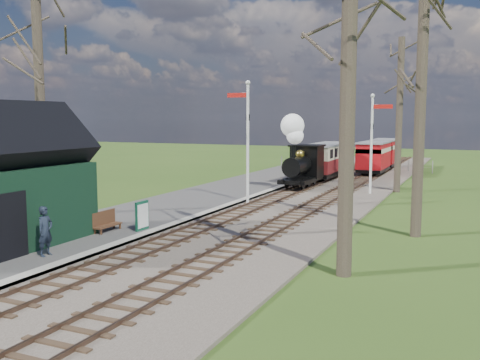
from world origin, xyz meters
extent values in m
ellipsoid|color=#385B23|center=(-25.00, 60.00, -14.76)|extent=(57.60, 36.00, 16.20)
ellipsoid|color=#385B23|center=(10.00, 65.00, -18.04)|extent=(70.40, 44.00, 19.80)
ellipsoid|color=#385B23|center=(-8.00, 70.00, -16.40)|extent=(64.00, 40.00, 18.00)
cube|color=brown|center=(1.30, 22.00, 0.05)|extent=(8.00, 60.00, 0.10)
cube|color=brown|center=(-0.50, 22.00, 0.14)|extent=(0.07, 60.00, 0.12)
cube|color=brown|center=(0.50, 22.00, 0.14)|extent=(0.07, 60.00, 0.12)
cube|color=#38281C|center=(0.00, 22.00, 0.10)|extent=(1.60, 60.00, 0.09)
cube|color=brown|center=(2.10, 22.00, 0.14)|extent=(0.07, 60.00, 0.12)
cube|color=brown|center=(3.10, 22.00, 0.14)|extent=(0.07, 60.00, 0.12)
cube|color=#38281C|center=(2.60, 22.00, 0.10)|extent=(1.60, 60.00, 0.09)
cube|color=#474442|center=(-3.50, 14.00, 0.10)|extent=(5.00, 44.00, 0.20)
cube|color=#B2AD9E|center=(-1.20, 14.00, 0.10)|extent=(0.40, 44.00, 0.21)
cube|color=black|center=(-4.30, 4.00, 1.50)|extent=(3.00, 6.00, 2.60)
cube|color=black|center=(-2.78, 3.00, 1.20)|extent=(0.06, 1.20, 2.00)
cylinder|color=silver|center=(-0.70, 16.00, 3.00)|extent=(0.14, 0.14, 6.00)
sphere|color=silver|center=(-0.70, 16.00, 6.10)|extent=(0.24, 0.24, 0.24)
cube|color=#B7140F|center=(-1.25, 16.00, 5.50)|extent=(1.10, 0.08, 0.22)
cube|color=black|center=(-0.70, 16.00, 4.40)|extent=(0.18, 0.06, 0.30)
cylinder|color=silver|center=(4.30, 22.00, 2.75)|extent=(0.14, 0.14, 5.50)
sphere|color=silver|center=(4.30, 22.00, 5.60)|extent=(0.24, 0.24, 0.24)
cube|color=#B7140F|center=(4.85, 22.00, 5.00)|extent=(1.10, 0.08, 0.22)
cube|color=black|center=(4.30, 22.00, 3.90)|extent=(0.18, 0.06, 0.30)
cylinder|color=#382D23|center=(-7.30, 9.00, 5.50)|extent=(0.41, 0.41, 11.00)
cylinder|color=#382D23|center=(6.50, 6.00, 6.00)|extent=(0.42, 0.42, 12.00)
cylinder|color=#382D23|center=(7.80, 12.00, 5.00)|extent=(0.40, 0.40, 10.00)
cylinder|color=#382D23|center=(5.50, 24.00, 4.50)|extent=(0.39, 0.39, 9.00)
cube|color=slate|center=(0.30, 36.00, 0.75)|extent=(12.60, 0.02, 0.01)
cube|color=slate|center=(0.30, 36.00, 0.45)|extent=(12.60, 0.02, 0.02)
cylinder|color=slate|center=(0.30, 36.00, 0.50)|extent=(0.08, 0.08, 1.00)
cube|color=black|center=(0.00, 22.65, 0.64)|extent=(1.67, 3.93, 0.25)
cylinder|color=black|center=(0.00, 22.06, 1.53)|extent=(1.08, 2.55, 1.08)
cube|color=black|center=(0.00, 23.83, 1.62)|extent=(1.77, 1.57, 1.96)
cylinder|color=black|center=(0.00, 21.08, 2.41)|extent=(0.27, 0.27, 0.79)
sphere|color=gold|center=(0.00, 22.36, 2.21)|extent=(0.51, 0.51, 0.51)
sphere|color=white|center=(0.10, 21.08, 3.34)|extent=(0.98, 0.98, 0.98)
sphere|color=white|center=(-0.10, 21.18, 3.93)|extent=(1.37, 1.37, 1.37)
cylinder|color=black|center=(-0.50, 21.47, 0.51)|extent=(0.10, 0.63, 0.63)
cylinder|color=black|center=(0.50, 21.47, 0.51)|extent=(0.10, 0.63, 0.63)
cube|color=black|center=(0.00, 28.65, 0.54)|extent=(1.87, 6.87, 0.29)
cube|color=maroon|center=(0.00, 28.65, 1.13)|extent=(1.96, 6.87, 0.88)
cube|color=beige|center=(0.00, 28.65, 2.02)|extent=(1.96, 6.87, 0.88)
cube|color=slate|center=(0.00, 28.65, 2.51)|extent=(2.06, 7.07, 0.12)
cube|color=black|center=(2.60, 32.65, 0.52)|extent=(1.76, 4.63, 0.28)
cube|color=#A90E13|center=(2.60, 32.65, 1.08)|extent=(1.85, 4.63, 0.83)
cube|color=beige|center=(2.60, 32.65, 1.91)|extent=(1.85, 4.63, 0.83)
cube|color=slate|center=(2.60, 32.65, 2.38)|extent=(1.95, 4.82, 0.11)
cube|color=black|center=(2.60, 38.15, 0.52)|extent=(1.76, 4.63, 0.28)
cube|color=#A90E13|center=(2.60, 38.15, 1.08)|extent=(1.85, 4.63, 0.83)
cube|color=beige|center=(2.60, 38.15, 1.91)|extent=(1.85, 4.63, 0.83)
cube|color=slate|center=(2.60, 38.15, 2.38)|extent=(1.95, 4.82, 0.11)
cube|color=#0F462E|center=(-1.61, 8.05, 0.75)|extent=(0.10, 0.74, 1.09)
cube|color=silver|center=(-1.56, 8.05, 0.75)|extent=(0.03, 0.64, 0.89)
cube|color=#4C2E1B|center=(-2.65, 7.33, 0.42)|extent=(0.39, 1.32, 0.06)
cube|color=#4C2E1B|center=(-2.82, 7.33, 0.67)|extent=(0.06, 1.32, 0.57)
cube|color=#4C2E1B|center=(-2.51, 6.76, 0.29)|extent=(0.06, 0.06, 0.19)
cube|color=#4C2E1B|center=(-2.79, 7.90, 0.29)|extent=(0.06, 0.06, 0.19)
imported|color=#1A2230|center=(-2.14, 3.71, 0.97)|extent=(0.37, 0.56, 1.53)
camera|label=1|loc=(9.75, -8.46, 4.40)|focal=40.00mm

